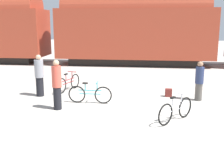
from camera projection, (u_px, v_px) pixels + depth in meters
ground_plane at (121, 120)px, 8.53m from camera, size 80.00×80.00×0.00m
freight_train at (134, 26)px, 19.17m from camera, size 36.32×2.88×5.47m
rail_near at (133, 66)px, 19.03m from camera, size 48.32×0.07×0.01m
rail_far at (134, 63)px, 20.43m from camera, size 48.32×0.07×0.01m
bicycle_silver at (176, 110)px, 8.32m from camera, size 1.21×1.34×0.87m
bicycle_maroon at (69, 83)px, 12.09m from camera, size 0.63×1.70×0.86m
bicycle_teal at (90, 94)px, 10.21m from camera, size 1.73×0.46×0.85m
person_in_red at (57, 85)px, 9.38m from camera, size 0.34×0.34×1.82m
person_in_navy at (199, 81)px, 10.50m from camera, size 0.33×0.33×1.60m
person_in_grey at (39, 76)px, 11.12m from camera, size 0.38×0.38×1.79m
backpack at (168, 93)px, 11.15m from camera, size 0.28×0.20×0.34m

